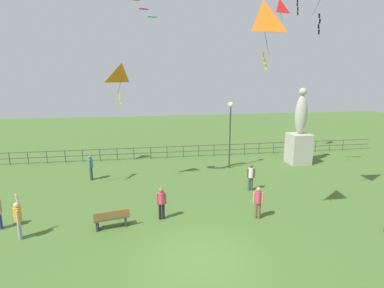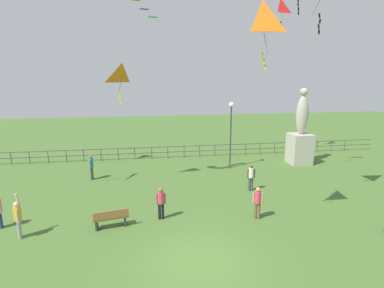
# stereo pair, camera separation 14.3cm
# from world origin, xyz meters

# --- Properties ---
(ground_plane) EXTENTS (80.00, 80.00, 0.00)m
(ground_plane) POSITION_xyz_m (0.00, 0.00, 0.00)
(ground_plane) COLOR #476B2D
(statue_monument) EXTENTS (1.52, 1.52, 5.60)m
(statue_monument) POSITION_xyz_m (9.63, 10.93, 1.90)
(statue_monument) COLOR #B2AD9E
(statue_monument) RESTS_ON ground_plane
(lamppost) EXTENTS (0.36, 0.36, 4.69)m
(lamppost) POSITION_xyz_m (4.19, 10.60, 3.39)
(lamppost) COLOR #38383D
(lamppost) RESTS_ON ground_plane
(park_bench) EXTENTS (1.55, 0.70, 0.85)m
(park_bench) POSITION_xyz_m (-3.29, 2.97, 0.46)
(park_bench) COLOR olive
(park_bench) RESTS_ON ground_plane
(person_0) EXTENTS (0.46, 0.28, 1.52)m
(person_0) POSITION_xyz_m (-1.10, 3.47, 0.87)
(person_0) COLOR black
(person_0) RESTS_ON ground_plane
(person_1) EXTENTS (0.43, 0.28, 1.53)m
(person_1) POSITION_xyz_m (3.27, 2.81, 0.88)
(person_1) COLOR brown
(person_1) RESTS_ON ground_plane
(person_4) EXTENTS (0.29, 0.49, 1.84)m
(person_4) POSITION_xyz_m (-6.89, 2.70, 0.92)
(person_4) COLOR #99999E
(person_4) RESTS_ON ground_plane
(person_5) EXTENTS (0.47, 0.29, 1.56)m
(person_5) POSITION_xyz_m (4.17, 6.21, 0.90)
(person_5) COLOR #3F4C47
(person_5) RESTS_ON ground_plane
(person_6) EXTENTS (0.29, 0.48, 1.59)m
(person_6) POSITION_xyz_m (-5.12, 9.63, 0.91)
(person_6) COLOR #3F4C47
(person_6) RESTS_ON ground_plane
(kite_0) EXTENTS (0.99, 1.18, 2.44)m
(kite_0) POSITION_xyz_m (2.77, 2.08, 8.45)
(kite_0) COLOR orange
(kite_1) EXTENTS (1.28, 1.17, 2.17)m
(kite_1) POSITION_xyz_m (-2.80, 7.84, 6.47)
(kite_1) COLOR orange
(kite_5) EXTENTS (1.06, 0.96, 2.24)m
(kite_5) POSITION_xyz_m (8.49, 13.31, 11.34)
(kite_5) COLOR red
(waterfront_railing) EXTENTS (36.00, 0.06, 0.95)m
(waterfront_railing) POSITION_xyz_m (-0.42, 14.00, 0.62)
(waterfront_railing) COLOR #4C4742
(waterfront_railing) RESTS_ON ground_plane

